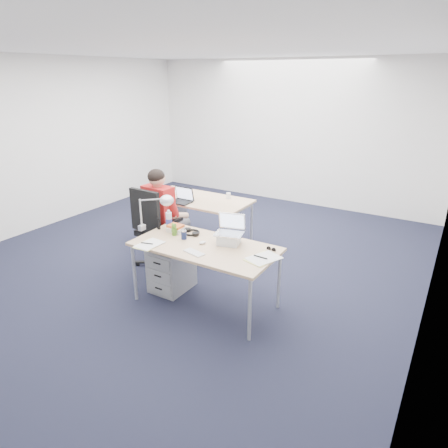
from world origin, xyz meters
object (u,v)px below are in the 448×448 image
at_px(drawer_pedestal_far, 168,222).
at_px(sunglasses, 271,249).
at_px(drawer_pedestal_near, 172,268).
at_px(computer_mouse, 202,243).
at_px(desk_lamp, 151,212).
at_px(far_cup, 228,196).
at_px(bear_figurine, 174,229).
at_px(cordless_phone, 159,224).
at_px(book_stack, 176,228).
at_px(can_koozie, 184,235).
at_px(silver_laptop, 229,230).
at_px(wireless_keyboard, 194,252).
at_px(headphones, 192,232).
at_px(desk_far, 197,201).
at_px(water_bottle, 169,220).
at_px(office_chair, 159,245).
at_px(desk_near, 205,249).
at_px(seated_person, 167,216).
at_px(dark_laptop, 180,195).

relative_size(drawer_pedestal_far, sunglasses, 4.80).
height_order(drawer_pedestal_near, computer_mouse, computer_mouse).
distance_m(desk_lamp, far_cup, 1.67).
xyz_separation_m(bear_figurine, cordless_phone, (-0.28, 0.06, -0.00)).
bearing_deg(book_stack, far_cup, 95.73).
distance_m(can_koozie, far_cup, 1.66).
bearing_deg(silver_laptop, sunglasses, -4.61).
distance_m(drawer_pedestal_far, wireless_keyboard, 2.29).
bearing_deg(drawer_pedestal_far, cordless_phone, -54.54).
height_order(headphones, book_stack, book_stack).
height_order(desk_far, water_bottle, water_bottle).
relative_size(water_bottle, cordless_phone, 1.68).
bearing_deg(computer_mouse, far_cup, 133.62).
bearing_deg(computer_mouse, desk_lamp, -155.13).
height_order(water_bottle, cordless_phone, water_bottle).
bearing_deg(book_stack, water_bottle, 163.11).
height_order(book_stack, sunglasses, book_stack).
relative_size(office_chair, drawer_pedestal_near, 2.07).
xyz_separation_m(desk_near, headphones, (-0.33, 0.21, 0.07)).
xyz_separation_m(office_chair, can_koozie, (0.77, -0.44, 0.46)).
relative_size(seated_person, drawer_pedestal_near, 2.45).
xyz_separation_m(headphones, bear_figurine, (-0.14, -0.15, 0.05)).
distance_m(drawer_pedestal_far, desk_lamp, 1.74).
bearing_deg(drawer_pedestal_near, wireless_keyboard, -28.29).
bearing_deg(silver_laptop, office_chair, 152.88).
bearing_deg(seated_person, drawer_pedestal_far, 133.95).
distance_m(bear_figurine, sunglasses, 1.17).
relative_size(silver_laptop, water_bottle, 1.35).
xyz_separation_m(sunglasses, desk_lamp, (-1.43, -0.26, 0.25)).
xyz_separation_m(computer_mouse, can_koozie, (-0.26, 0.01, 0.04)).
xyz_separation_m(office_chair, headphones, (0.75, -0.26, 0.43)).
height_order(desk_near, far_cup, far_cup).
bearing_deg(desk_near, drawer_pedestal_far, 140.52).
bearing_deg(desk_lamp, can_koozie, 11.71).
xyz_separation_m(headphones, can_koozie, (0.02, -0.18, 0.03)).
bearing_deg(book_stack, cordless_phone, -170.75).
relative_size(seated_person, dark_laptop, 4.30).
bearing_deg(water_bottle, book_stack, -16.89).
bearing_deg(water_bottle, bear_figurine, -36.52).
distance_m(desk_far, cordless_phone, 1.34).
bearing_deg(seated_person, silver_laptop, -15.95).
relative_size(bear_figurine, cordless_phone, 1.05).
xyz_separation_m(desk_far, can_koozie, (0.77, -1.39, 0.10)).
bearing_deg(seated_person, office_chair, -88.71).
bearing_deg(drawer_pedestal_far, desk_lamp, -57.20).
xyz_separation_m(seated_person, sunglasses, (1.75, -0.40, 0.07)).
distance_m(drawer_pedestal_far, sunglasses, 2.57).
relative_size(drawer_pedestal_far, desk_lamp, 1.05).
height_order(drawer_pedestal_far, sunglasses, sunglasses).
xyz_separation_m(headphones, book_stack, (-0.19, -0.05, 0.02)).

